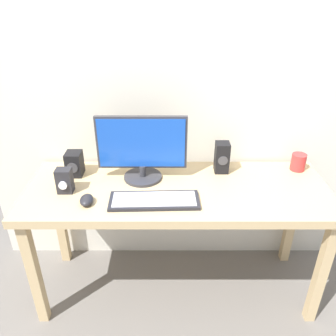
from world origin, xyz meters
name	(u,v)px	position (x,y,z in m)	size (l,w,h in m)	color
ground_plane	(177,285)	(0.00, 0.00, 0.00)	(6.00, 6.00, 0.00)	slate
wall_back	(179,31)	(0.00, 0.34, 1.50)	(2.37, 0.04, 3.00)	silver
desk	(178,199)	(0.00, 0.00, 0.67)	(1.65, 0.60, 0.74)	tan
monitor	(143,148)	(-0.19, 0.11, 0.93)	(0.49, 0.21, 0.37)	#333338
keyboard_primary	(156,200)	(-0.12, -0.14, 0.75)	(0.46, 0.18, 0.02)	#232328
mouse	(88,200)	(-0.46, -0.15, 0.77)	(0.07, 0.10, 0.04)	#232328
speaker_right	(223,158)	(0.26, 0.18, 0.84)	(0.08, 0.09, 0.18)	black
speaker_left	(76,164)	(-0.59, 0.14, 0.82)	(0.09, 0.10, 0.14)	black
audio_controller	(66,181)	(-0.59, -0.04, 0.81)	(0.08, 0.08, 0.13)	#232328
coffee_mug	(300,162)	(0.72, 0.20, 0.80)	(0.08, 0.08, 0.10)	red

